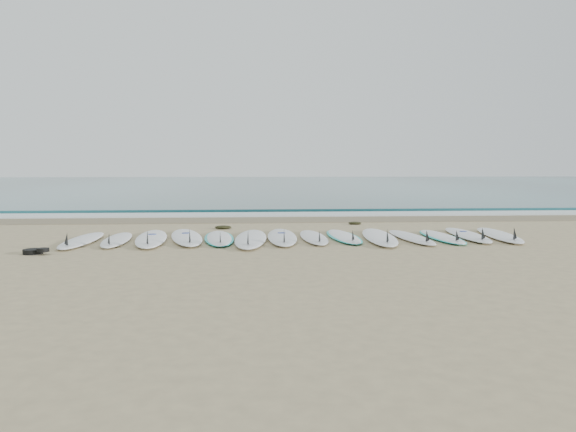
{
  "coord_description": "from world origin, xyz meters",
  "views": [
    {
      "loc": [
        -0.97,
        -11.07,
        1.48
      ],
      "look_at": [
        -0.14,
        0.81,
        0.4
      ],
      "focal_mm": 35.0,
      "sensor_mm": 36.0,
      "label": 1
    }
  ],
  "objects": [
    {
      "name": "seaweed_near",
      "position": [
        -1.57,
        2.01,
        0.04
      ],
      "size": [
        0.4,
        0.31,
        0.08
      ],
      "primitive_type": "ellipsoid",
      "color": "black",
      "rests_on": "ground"
    },
    {
      "name": "surfboard_6",
      "position": [
        -0.31,
        0.01,
        0.06
      ],
      "size": [
        0.63,
        2.78,
        0.35
      ],
      "rotation": [
        0.0,
        0.0,
        -0.02
      ],
      "color": "silver",
      "rests_on": "ground"
    },
    {
      "name": "surfboard_2",
      "position": [
        -2.88,
        -0.05,
        0.06
      ],
      "size": [
        0.88,
        2.87,
        0.36
      ],
      "rotation": [
        0.0,
        0.0,
        0.1
      ],
      "color": "white",
      "rests_on": "ground"
    },
    {
      "name": "ocean",
      "position": [
        0.0,
        32.5,
        0.01
      ],
      "size": [
        120.0,
        55.0,
        0.03
      ],
      "primitive_type": "cube",
      "color": "#1E545A",
      "rests_on": "ground"
    },
    {
      "name": "surfboard_7",
      "position": [
        0.32,
        -0.02,
        0.05
      ],
      "size": [
        0.52,
        2.37,
        0.3
      ],
      "rotation": [
        0.0,
        0.0,
        0.01
      ],
      "color": "white",
      "rests_on": "ground"
    },
    {
      "name": "seaweed_far",
      "position": [
        1.69,
        2.79,
        0.03
      ],
      "size": [
        0.33,
        0.26,
        0.06
      ],
      "primitive_type": "ellipsoid",
      "color": "black",
      "rests_on": "ground"
    },
    {
      "name": "leash_coil",
      "position": [
        -4.54,
        -1.53,
        0.05
      ],
      "size": [
        0.46,
        0.36,
        0.11
      ],
      "color": "black",
      "rests_on": "ground"
    },
    {
      "name": "surfboard_8",
      "position": [
        0.95,
        0.1,
        0.04
      ],
      "size": [
        0.65,
        2.38,
        0.3
      ],
      "rotation": [
        0.0,
        0.0,
        0.03
      ],
      "color": "white",
      "rests_on": "ground"
    },
    {
      "name": "surfboard_5",
      "position": [
        -0.94,
        -0.24,
        0.06
      ],
      "size": [
        0.75,
        2.94,
        0.37
      ],
      "rotation": [
        0.0,
        0.0,
        -0.05
      ],
      "color": "white",
      "rests_on": "ground"
    },
    {
      "name": "surfboard_4",
      "position": [
        -1.56,
        0.01,
        0.05
      ],
      "size": [
        0.76,
        2.45,
        0.31
      ],
      "rotation": [
        0.0,
        0.0,
        0.08
      ],
      "color": "white",
      "rests_on": "ground"
    },
    {
      "name": "wave_crest",
      "position": [
        0.0,
        7.0,
        0.05
      ],
      "size": [
        120.0,
        1.0,
        0.1
      ],
      "primitive_type": "cube",
      "color": "#1E545A",
      "rests_on": "ground"
    },
    {
      "name": "surfboard_10",
      "position": [
        2.27,
        -0.17,
        0.05
      ],
      "size": [
        0.63,
        2.43,
        0.31
      ],
      "rotation": [
        0.0,
        0.0,
        0.05
      ],
      "color": "white",
      "rests_on": "ground"
    },
    {
      "name": "ground",
      "position": [
        0.0,
        0.0,
        0.0
      ],
      "size": [
        120.0,
        120.0,
        0.0
      ],
      "primitive_type": "plane",
      "color": "tan"
    },
    {
      "name": "surfboard_11",
      "position": [
        2.92,
        -0.08,
        0.04
      ],
      "size": [
        0.56,
        2.32,
        0.29
      ],
      "rotation": [
        0.0,
        0.0,
        0.0
      ],
      "color": "white",
      "rests_on": "ground"
    },
    {
      "name": "surfboard_3",
      "position": [
        -2.21,
        0.11,
        0.06
      ],
      "size": [
        1.05,
        2.88,
        0.36
      ],
      "rotation": [
        0.0,
        0.0,
        0.17
      ],
      "color": "white",
      "rests_on": "ground"
    },
    {
      "name": "surfboard_13",
      "position": [
        4.16,
        0.01,
        0.06
      ],
      "size": [
        0.93,
        2.71,
        0.34
      ],
      "rotation": [
        0.0,
        0.0,
        -0.14
      ],
      "color": "white",
      "rests_on": "ground"
    },
    {
      "name": "surfboard_12",
      "position": [
        3.52,
        0.08,
        0.06
      ],
      "size": [
        0.72,
        2.62,
        0.33
      ],
      "rotation": [
        0.0,
        0.0,
        -0.07
      ],
      "color": "white",
      "rests_on": "ground"
    },
    {
      "name": "surfboard_9",
      "position": [
        1.63,
        -0.15,
        0.06
      ],
      "size": [
        0.86,
        2.92,
        0.37
      ],
      "rotation": [
        0.0,
        0.0,
        -0.09
      ],
      "color": "white",
      "rests_on": "ground"
    },
    {
      "name": "surfboard_1",
      "position": [
        -3.53,
        -0.13,
        0.05
      ],
      "size": [
        0.64,
        2.34,
        0.3
      ],
      "rotation": [
        0.0,
        0.0,
        0.07
      ],
      "color": "white",
      "rests_on": "ground"
    },
    {
      "name": "foam_band",
      "position": [
        0.0,
        5.5,
        0.02
      ],
      "size": [
        120.0,
        1.4,
        0.04
      ],
      "primitive_type": "cube",
      "color": "silver",
      "rests_on": "ground"
    },
    {
      "name": "wet_sand_band",
      "position": [
        0.0,
        4.1,
        0.01
      ],
      "size": [
        120.0,
        1.8,
        0.01
      ],
      "primitive_type": "cube",
      "color": "#76694E",
      "rests_on": "ground"
    },
    {
      "name": "surfboard_0",
      "position": [
        -4.17,
        -0.19,
        0.06
      ],
      "size": [
        0.52,
        2.5,
        0.32
      ],
      "rotation": [
        0.0,
        0.0,
        0.0
      ],
      "color": "white",
      "rests_on": "ground"
    }
  ]
}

